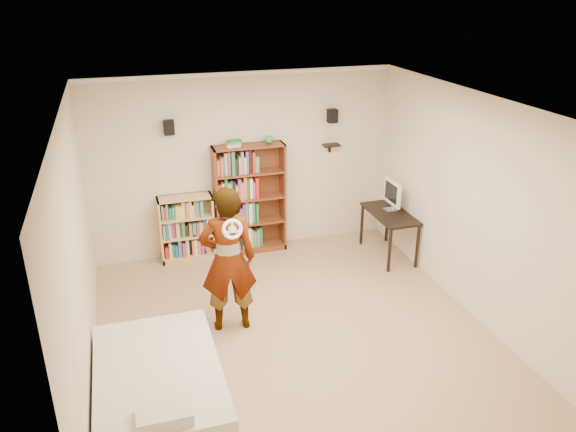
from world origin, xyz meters
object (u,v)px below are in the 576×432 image
at_px(low_bookshelf, 187,228).
at_px(computer_desk, 388,234).
at_px(tall_bookshelf, 250,200).
at_px(person, 228,260).
at_px(daybed, 159,382).

height_order(low_bookshelf, computer_desk, low_bookshelf).
bearing_deg(tall_bookshelf, low_bookshelf, 179.66).
xyz_separation_m(low_bookshelf, person, (0.24, -1.95, 0.40)).
distance_m(tall_bookshelf, low_bookshelf, 1.02).
height_order(low_bookshelf, daybed, low_bookshelf).
distance_m(computer_desk, daybed, 4.26).
bearing_deg(daybed, person, 50.30).
bearing_deg(person, daybed, 55.98).
height_order(computer_desk, person, person).
bearing_deg(tall_bookshelf, person, -110.55).
bearing_deg(computer_desk, tall_bookshelf, 157.76).
bearing_deg(daybed, tall_bookshelf, 61.51).
distance_m(tall_bookshelf, person, 2.07).
bearing_deg(person, computer_desk, -150.88).
xyz_separation_m(computer_desk, daybed, (-3.60, -2.29, -0.08)).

